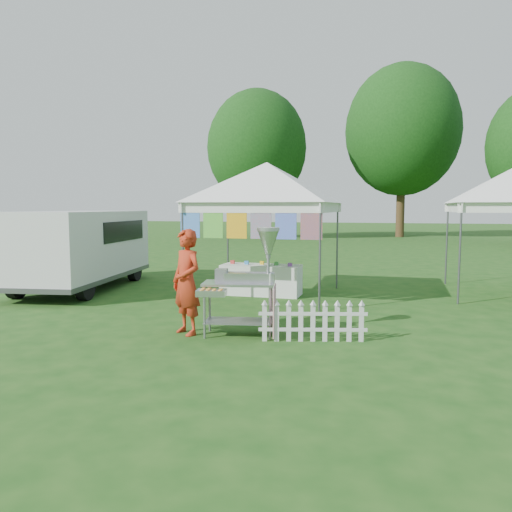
% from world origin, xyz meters
% --- Properties ---
extents(ground, '(120.00, 120.00, 0.00)m').
position_xyz_m(ground, '(0.00, 0.00, 0.00)').
color(ground, '#1A4915').
rests_on(ground, ground).
extents(canopy_main, '(4.24, 4.24, 3.45)m').
position_xyz_m(canopy_main, '(0.00, 3.49, 2.99)').
color(canopy_main, '#59595E').
rests_on(canopy_main, ground).
extents(tree_left, '(6.40, 6.40, 9.53)m').
position_xyz_m(tree_left, '(-6.00, 24.00, 5.83)').
color(tree_left, '#382A14').
rests_on(tree_left, ground).
extents(tree_mid, '(7.60, 7.60, 11.52)m').
position_xyz_m(tree_mid, '(3.00, 28.00, 7.14)').
color(tree_mid, '#382A14').
rests_on(tree_mid, ground).
extents(donut_cart, '(1.23, 1.03, 1.69)m').
position_xyz_m(donut_cart, '(0.66, -0.05, 0.99)').
color(donut_cart, gray).
rests_on(donut_cart, ground).
extents(vendor, '(0.72, 0.66, 1.66)m').
position_xyz_m(vendor, '(-0.33, -0.21, 0.83)').
color(vendor, '#AF2C15').
rests_on(vendor, ground).
extents(cargo_van, '(2.49, 4.80, 1.90)m').
position_xyz_m(cargo_van, '(-4.63, 3.28, 1.03)').
color(cargo_van, silver).
rests_on(cargo_van, ground).
extents(picket_fence, '(1.57, 0.43, 0.56)m').
position_xyz_m(picket_fence, '(1.66, -0.12, 0.29)').
color(picket_fence, silver).
rests_on(picket_fence, ground).
extents(display_table, '(1.80, 0.70, 0.69)m').
position_xyz_m(display_table, '(-0.15, 3.55, 0.34)').
color(display_table, white).
rests_on(display_table, ground).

